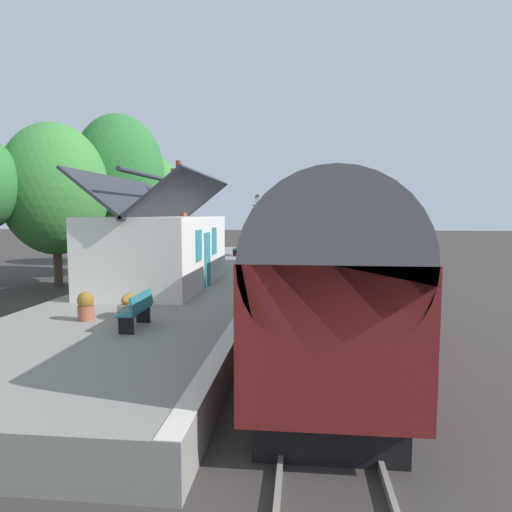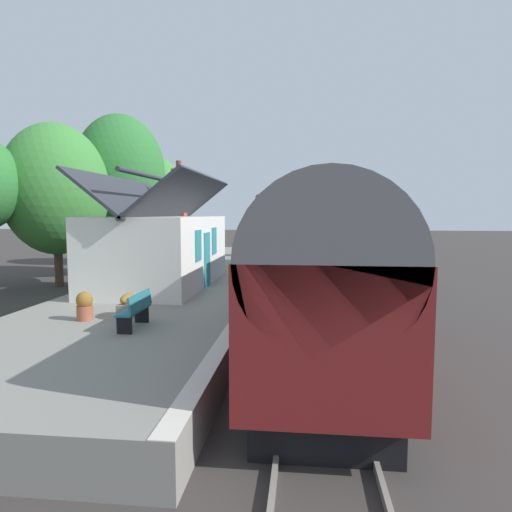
% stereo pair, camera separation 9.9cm
% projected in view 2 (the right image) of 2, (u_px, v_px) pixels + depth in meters
% --- Properties ---
extents(ground_plane, '(160.00, 160.00, 0.00)m').
position_uv_depth(ground_plane, '(292.00, 291.00, 21.28)').
color(ground_plane, '#383330').
extents(platform, '(32.00, 6.67, 0.86)m').
position_uv_depth(platform, '(203.00, 280.00, 21.70)').
color(platform, gray).
rests_on(platform, ground).
extents(platform_edge_coping, '(32.00, 0.36, 0.02)m').
position_uv_depth(platform_edge_coping, '(267.00, 272.00, 21.32)').
color(platform_edge_coping, beige).
rests_on(platform_edge_coping, platform).
extents(rail_near, '(52.00, 0.08, 0.14)m').
position_uv_depth(rail_near, '(326.00, 290.00, 21.10)').
color(rail_near, gray).
rests_on(rail_near, ground).
extents(rail_far, '(52.00, 0.08, 0.14)m').
position_uv_depth(rail_far, '(296.00, 289.00, 21.25)').
color(rail_far, gray).
rests_on(rail_far, ground).
extents(train, '(20.22, 2.73, 4.32)m').
position_uv_depth(train, '(314.00, 255.00, 15.81)').
color(train, black).
rests_on(train, ground).
extents(station_building, '(8.08, 3.93, 5.16)m').
position_uv_depth(station_building, '(162.00, 247.00, 17.54)').
color(station_building, white).
rests_on(station_building, platform).
extents(bench_by_lamp, '(1.40, 0.44, 0.88)m').
position_uv_depth(bench_by_lamp, '(238.00, 249.00, 30.01)').
color(bench_by_lamp, '#26727F').
rests_on(bench_by_lamp, platform).
extents(bench_mid_platform, '(1.40, 0.44, 0.88)m').
position_uv_depth(bench_mid_platform, '(136.00, 309.00, 10.93)').
color(bench_mid_platform, '#26727F').
rests_on(bench_mid_platform, platform).
extents(planter_corner_building, '(1.06, 0.32, 0.63)m').
position_uv_depth(planter_corner_building, '(160.00, 263.00, 22.56)').
color(planter_corner_building, '#9E5138').
rests_on(planter_corner_building, platform).
extents(planter_bench_right, '(0.43, 0.43, 0.77)m').
position_uv_depth(planter_bench_right, '(85.00, 306.00, 11.76)').
color(planter_bench_right, '#9E5138').
rests_on(planter_bench_right, platform).
extents(planter_bench_left, '(1.07, 0.32, 0.64)m').
position_uv_depth(planter_bench_left, '(220.00, 252.00, 29.51)').
color(planter_bench_left, '#9E5138').
rests_on(planter_bench_left, platform).
extents(planter_by_door, '(0.84, 0.32, 0.66)m').
position_uv_depth(planter_by_door, '(128.00, 306.00, 12.10)').
color(planter_by_door, gray).
rests_on(planter_by_door, platform).
extents(planter_under_sign, '(0.41, 0.41, 0.73)m').
position_uv_depth(planter_under_sign, '(256.00, 255.00, 26.52)').
color(planter_under_sign, black).
rests_on(planter_under_sign, platform).
extents(lamp_post_platform, '(0.32, 0.50, 3.85)m').
position_uv_depth(lamp_post_platform, '(258.00, 216.00, 23.58)').
color(lamp_post_platform, black).
rests_on(lamp_post_platform, platform).
extents(tree_far_left, '(5.18, 5.02, 9.30)m').
position_uv_depth(tree_far_left, '(120.00, 173.00, 25.44)').
color(tree_far_left, '#4C3828').
rests_on(tree_far_left, ground).
extents(tree_distant, '(5.13, 5.17, 8.16)m').
position_uv_depth(tree_distant, '(56.00, 190.00, 22.22)').
color(tree_distant, '#4C3828').
rests_on(tree_distant, ground).
extents(tree_far_right, '(4.69, 4.96, 7.91)m').
position_uv_depth(tree_far_right, '(146.00, 185.00, 31.47)').
color(tree_far_right, '#4C3828').
rests_on(tree_far_right, ground).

